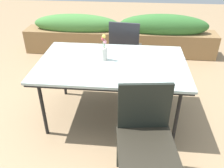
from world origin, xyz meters
TOP-DOWN VIEW (x-y plane):
  - ground_plane at (0.00, 0.00)m, footprint 12.00×12.00m
  - dining_table at (0.09, 0.03)m, footprint 1.60×1.01m
  - chair_near_right at (0.44, -0.83)m, footprint 0.50×0.50m
  - chair_far_side at (0.19, 0.90)m, footprint 0.47×0.47m
  - flower_vase at (-0.00, 0.08)m, footprint 0.07×0.07m
  - planter_box at (0.06, 1.89)m, footprint 3.47×0.42m

SIDE VIEW (x-z plane):
  - ground_plane at x=0.00m, z-range 0.00..0.00m
  - planter_box at x=0.06m, z-range -0.02..0.72m
  - chair_near_right at x=0.44m, z-range 0.07..0.99m
  - chair_far_side at x=0.19m, z-range 0.07..1.00m
  - dining_table at x=0.09m, z-range 0.32..1.04m
  - flower_vase at x=0.00m, z-range 0.69..0.98m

